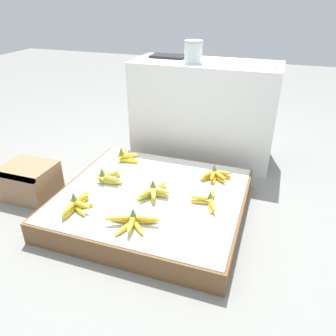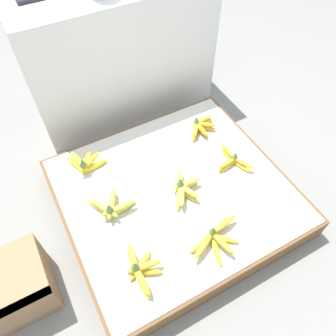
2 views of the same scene
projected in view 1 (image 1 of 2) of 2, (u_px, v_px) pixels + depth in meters
The scene contains 14 objects.
ground_plane at pixel (152, 211), 2.00m from camera, with size 10.00×10.00×0.00m, color gray.
display_platform at pixel (152, 202), 1.96m from camera, with size 1.07×0.98×0.13m.
back_vendor_table at pixel (204, 112), 2.49m from camera, with size 1.06×0.44×0.74m.
wooden_crate at pixel (30, 181), 2.10m from camera, with size 0.31×0.27×0.22m.
banana_bunch_front_left at pixel (77, 205), 1.77m from camera, with size 0.15×0.24×0.10m.
banana_bunch_front_midleft at pixel (132, 221), 1.65m from camera, with size 0.28×0.19×0.09m.
banana_bunch_middle_left at pixel (107, 176), 2.04m from camera, with size 0.22×0.18×0.11m.
banana_bunch_middle_midleft at pixel (154, 192), 1.88m from camera, with size 0.19×0.21×0.11m.
banana_bunch_middle_midright at pixel (208, 200), 1.82m from camera, with size 0.17×0.22×0.08m.
banana_bunch_back_left at pixel (126, 156), 2.29m from camera, with size 0.19×0.16×0.11m.
banana_bunch_back_midright at pixel (216, 175), 2.06m from camera, with size 0.20×0.13×0.09m.
glass_jar at pixel (193, 52), 2.24m from camera, with size 0.13×0.13×0.15m.
foam_tray_white at pixel (255, 64), 2.19m from camera, with size 0.29×0.14×0.02m.
foam_tray_dark at pixel (168, 56), 2.46m from camera, with size 0.26×0.16×0.02m.
Camera 1 is at (0.62, -1.51, 1.19)m, focal length 35.00 mm.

